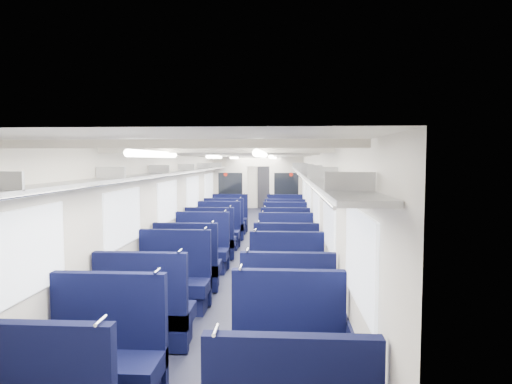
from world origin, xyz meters
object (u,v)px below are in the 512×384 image
(bulkhead, at_px, (258,191))
(seat_3, at_px, (288,359))
(seat_8, at_px, (188,268))
(seat_16, at_px, (225,226))
(seat_4, at_px, (145,317))
(seat_9, at_px, (286,269))
(seat_2, at_px, (104,364))
(seat_10, at_px, (202,253))
(seat_14, at_px, (218,234))
(seat_18, at_px, (230,221))
(seat_17, at_px, (285,228))
(seat_6, at_px, (173,285))
(seat_7, at_px, (287,289))
(end_door, at_px, (266,186))
(seat_15, at_px, (285,235))
(seat_19, at_px, (285,221))
(seat_13, at_px, (285,243))
(seat_12, at_px, (211,242))
(seat_5, at_px, (287,317))
(seat_11, at_px, (286,254))

(bulkhead, distance_m, seat_3, 9.88)
(seat_8, xyz_separation_m, seat_16, (0.00, 4.72, 0.00))
(seat_4, xyz_separation_m, seat_9, (1.66, 2.40, 0.00))
(seat_2, distance_m, seat_10, 4.76)
(seat_14, bearing_deg, seat_18, 90.00)
(seat_17, bearing_deg, seat_6, -106.71)
(seat_4, distance_m, seat_8, 2.30)
(bulkhead, relative_size, seat_7, 2.34)
(end_door, bearing_deg, seat_7, -86.55)
(seat_10, bearing_deg, seat_15, 52.39)
(seat_6, xyz_separation_m, seat_16, (0.00, 5.70, 0.00))
(seat_4, bearing_deg, seat_19, 78.47)
(seat_9, relative_size, seat_13, 1.00)
(end_door, relative_size, seat_8, 1.67)
(end_door, bearing_deg, seat_9, -86.23)
(seat_13, height_order, seat_15, same)
(seat_12, bearing_deg, seat_6, -90.00)
(seat_9, relative_size, seat_12, 1.00)
(seat_6, bearing_deg, seat_2, -90.00)
(seat_9, xyz_separation_m, seat_10, (-1.66, 1.17, 0.00))
(seat_12, distance_m, seat_15, 1.96)
(seat_18, bearing_deg, seat_4, -90.00)
(seat_7, bearing_deg, seat_5, -90.00)
(seat_17, distance_m, seat_18, 2.10)
(seat_5, relative_size, seat_7, 1.00)
(seat_8, xyz_separation_m, seat_15, (1.66, 3.42, 0.00))
(seat_5, xyz_separation_m, seat_6, (-1.66, 1.23, 0.00))
(seat_11, xyz_separation_m, seat_16, (-1.66, 3.49, 0.00))
(seat_3, distance_m, seat_9, 3.39)
(seat_5, relative_size, seat_6, 1.00)
(seat_5, distance_m, seat_10, 3.85)
(seat_18, bearing_deg, seat_2, -90.00)
(end_door, relative_size, seat_9, 1.67)
(seat_3, distance_m, seat_11, 4.52)
(seat_12, bearing_deg, seat_5, -70.11)
(seat_4, relative_size, seat_6, 1.00)
(seat_12, xyz_separation_m, seat_15, (1.66, 1.04, 0.00))
(seat_13, xyz_separation_m, seat_19, (0.00, 3.39, 0.00))
(seat_9, xyz_separation_m, seat_15, (0.00, 3.32, 0.00))
(seat_9, relative_size, seat_10, 1.00)
(seat_12, height_order, seat_16, same)
(bulkhead, bearing_deg, seat_8, -97.27)
(seat_3, xyz_separation_m, seat_19, (0.00, 9.13, 0.00))
(bulkhead, bearing_deg, seat_14, -105.57)
(bulkhead, distance_m, seat_13, 4.24)
(seat_11, height_order, seat_14, same)
(seat_2, height_order, seat_17, same)
(seat_8, bearing_deg, seat_6, -90.00)
(seat_3, height_order, seat_4, same)
(seat_3, height_order, seat_12, same)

